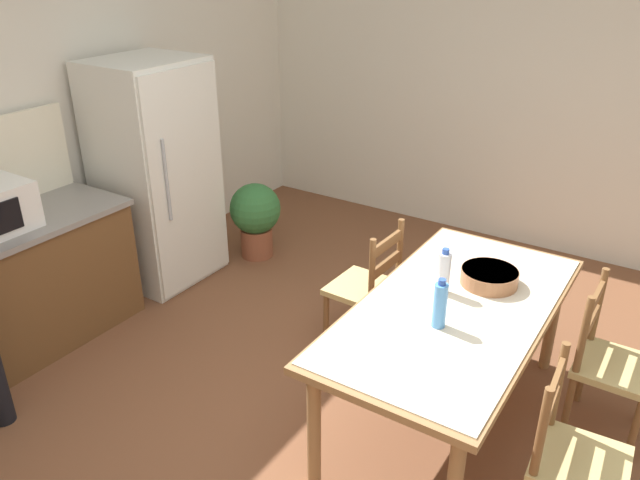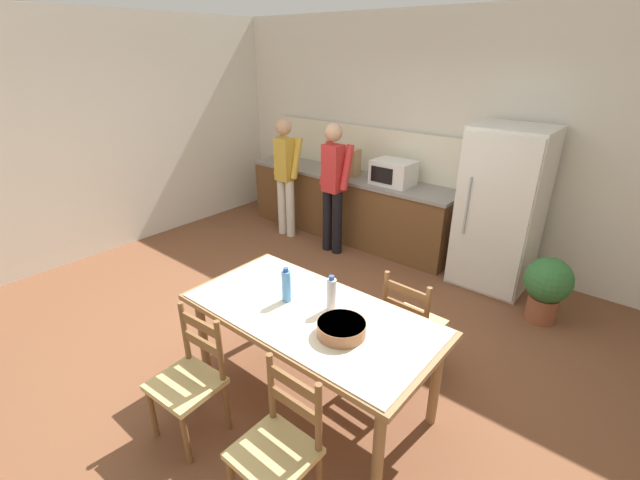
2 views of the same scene
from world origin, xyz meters
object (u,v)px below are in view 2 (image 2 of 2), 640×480
at_px(chair_side_near_left, 190,379).
at_px(chair_side_near_right, 279,448).
at_px(refrigerator, 501,210).
at_px(person_at_counter, 333,183).
at_px(bottle_off_centre, 331,294).
at_px(chair_side_far_right, 412,324).
at_px(person_at_sink, 285,172).
at_px(microwave, 393,173).
at_px(serving_bowl, 341,328).
at_px(bottle_near_centre, 286,286).
at_px(dining_table, 311,321).
at_px(potted_plant, 547,286).
at_px(paper_bag, 350,162).

relative_size(chair_side_near_left, chair_side_near_right, 1.00).
xyz_separation_m(refrigerator, person_at_counter, (-1.90, -0.50, 0.05)).
distance_m(bottle_off_centre, chair_side_far_right, 0.85).
bearing_deg(person_at_sink, microwave, -70.24).
relative_size(bottle_off_centre, serving_bowl, 0.84).
relative_size(bottle_near_centre, serving_bowl, 0.84).
xyz_separation_m(bottle_near_centre, chair_side_near_left, (-0.19, -0.75, -0.46)).
relative_size(dining_table, bottle_off_centre, 6.85).
relative_size(refrigerator, dining_table, 0.95).
relative_size(person_at_sink, person_at_counter, 0.98).
bearing_deg(person_at_sink, chair_side_near_left, -146.73).
bearing_deg(chair_side_near_right, chair_side_far_right, 90.39).
bearing_deg(microwave, person_at_counter, -136.29).
height_order(person_at_sink, potted_plant, person_at_sink).
bearing_deg(serving_bowl, refrigerator, 88.34).
bearing_deg(dining_table, person_at_sink, 137.11).
height_order(dining_table, bottle_near_centre, bottle_near_centre).
xyz_separation_m(bottle_near_centre, person_at_sink, (-2.11, 2.17, 0.02)).
distance_m(dining_table, bottle_off_centre, 0.25).
bearing_deg(refrigerator, bottle_off_centre, -96.96).
xyz_separation_m(chair_side_near_right, person_at_sink, (-2.75, 2.93, 0.48)).
bearing_deg(bottle_off_centre, microwave, 112.19).
bearing_deg(bottle_near_centre, microwave, 105.07).
distance_m(microwave, potted_plant, 2.18).
bearing_deg(bottle_off_centre, chair_side_near_right, -69.65).
bearing_deg(chair_side_near_left, dining_table, 57.59).
height_order(paper_bag, person_at_counter, person_at_counter).
distance_m(person_at_counter, potted_plant, 2.63).
bearing_deg(refrigerator, paper_bag, 179.68).
bearing_deg(chair_side_near_left, bottle_near_centre, 72.65).
distance_m(dining_table, chair_side_far_right, 0.90).
height_order(bottle_off_centre, potted_plant, bottle_off_centre).
xyz_separation_m(refrigerator, chair_side_far_right, (0.01, -1.90, -0.44)).
xyz_separation_m(paper_bag, bottle_off_centre, (1.70, -2.55, -0.18)).
distance_m(bottle_off_centre, potted_plant, 2.38).
relative_size(bottle_near_centre, chair_side_near_right, 0.30).
height_order(serving_bowl, chair_side_near_right, chair_side_near_right).
bearing_deg(paper_bag, bottle_near_centre, -62.67).
distance_m(bottle_near_centre, chair_side_near_right, 1.09).
xyz_separation_m(dining_table, chair_side_near_right, (0.42, -0.76, -0.25)).
xyz_separation_m(serving_bowl, person_at_sink, (-2.66, 2.24, 0.09)).
distance_m(person_at_sink, potted_plant, 3.45).
relative_size(serving_bowl, chair_side_far_right, 0.35).
bearing_deg(serving_bowl, chair_side_far_right, 83.66).
height_order(refrigerator, serving_bowl, refrigerator).
distance_m(paper_bag, chair_side_near_right, 4.02).
relative_size(microwave, serving_bowl, 1.56).
bearing_deg(chair_side_far_right, person_at_counter, -34.30).
xyz_separation_m(chair_side_far_right, potted_plant, (0.66, 1.47, -0.06)).
relative_size(dining_table, potted_plant, 2.77).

